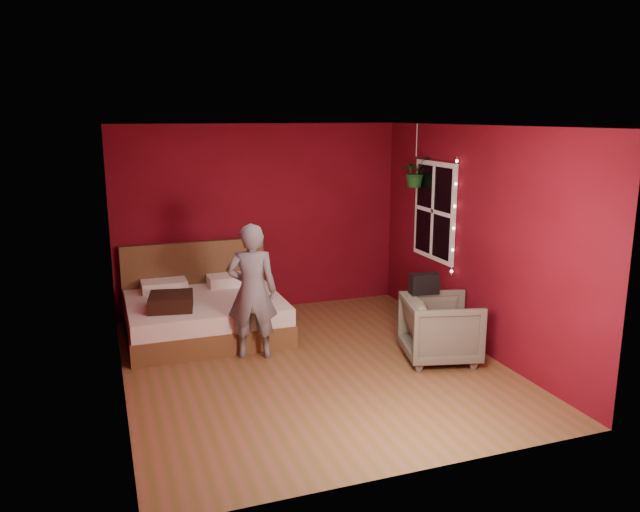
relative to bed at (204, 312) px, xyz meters
The scene contains 10 objects.
floor 1.78m from the bed, 57.27° to the right, with size 4.50×4.50×0.00m, color brown.
room_walls 2.25m from the bed, 57.27° to the right, with size 4.04×4.54×2.62m.
window 3.22m from the bed, 11.21° to the right, with size 0.05×0.97×1.27m.
fairy_lights 3.33m from the bed, 20.89° to the right, with size 0.04×0.04×1.45m.
bed is the anchor object (origin of this frame).
person 1.17m from the bed, 68.01° to the right, with size 0.57×0.37×1.55m, color slate.
armchair 2.96m from the bed, 37.13° to the right, with size 0.78×0.81×0.73m, color #575445.
handbag 2.80m from the bed, 35.16° to the right, with size 0.32×0.16×0.23m, color black.
throw_pillow 0.64m from the bed, 139.76° to the right, with size 0.50×0.50×0.18m, color #311A10.
hanging_plant 3.30m from the bed, ahead, with size 0.39×0.35×0.83m.
Camera 1 is at (-2.11, -6.10, 2.71)m, focal length 35.00 mm.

